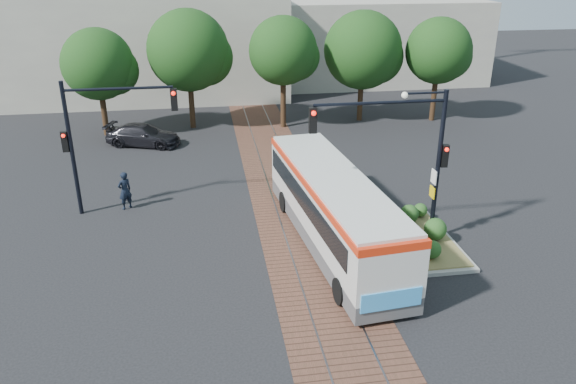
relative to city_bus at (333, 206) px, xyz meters
name	(u,v)px	position (x,y,z in m)	size (l,w,h in m)	color
ground	(304,239)	(-1.03, 0.55, -1.66)	(120.00, 120.00, 0.00)	black
trackbed	(289,200)	(-1.03, 4.55, -1.66)	(3.60, 40.00, 0.02)	brown
tree_row	(278,53)	(0.18, 16.96, 3.19)	(26.40, 5.60, 7.67)	#382314
warehouses	(237,42)	(-1.55, 29.29, 2.15)	(40.00, 13.00, 8.00)	#ADA899
city_bus	(333,206)	(0.00, 0.00, 0.00)	(3.49, 11.32, 2.98)	#48484A
traffic_island	(425,233)	(3.79, -0.35, -1.33)	(2.20, 5.20, 1.13)	gray
signal_pole_main	(410,144)	(2.84, -0.26, 2.50)	(5.49, 0.46, 6.00)	black
signal_pole_left	(96,130)	(-9.40, 4.54, 2.20)	(4.99, 0.34, 6.00)	black
officer	(125,191)	(-8.56, 4.76, -0.77)	(0.65, 0.43, 1.78)	black
parked_car	(143,135)	(-8.49, 13.99, -1.01)	(1.82, 4.46, 1.30)	black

